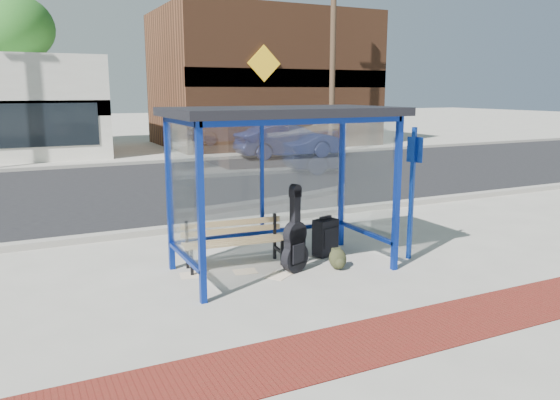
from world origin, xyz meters
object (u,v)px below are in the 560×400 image
bench (234,239)px  fire_hydrant (342,141)px  backpack (338,259)px  guitar_bag (295,242)px  suitcase (325,237)px  parked_car (288,140)px

bench → fire_hydrant: size_ratio=2.09×
backpack → bench: bearing=156.9°
bench → guitar_bag: (0.69, -0.69, 0.03)m
guitar_bag → backpack: 0.73m
backpack → guitar_bag: bearing=174.8°
suitcase → backpack: size_ratio=2.02×
bench → guitar_bag: bearing=-38.8°
suitcase → parked_car: 13.37m
parked_car → backpack: bearing=160.8°
bench → parked_car: bearing=65.6°
bench → guitar_bag: size_ratio=1.29×
guitar_bag → fire_hydrant: 17.06m
suitcase → parked_car: size_ratio=0.16×
guitar_bag → fire_hydrant: guitar_bag is taller
suitcase → parked_car: parked_car is taller
guitar_bag → fire_hydrant: bearing=36.2°
bench → backpack: bearing=-26.6°
backpack → parked_car: 14.08m
parked_car → fire_hydrant: parked_car is taller
bench → backpack: 1.61m
parked_car → fire_hydrant: 3.66m
suitcase → parked_car: bearing=50.5°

